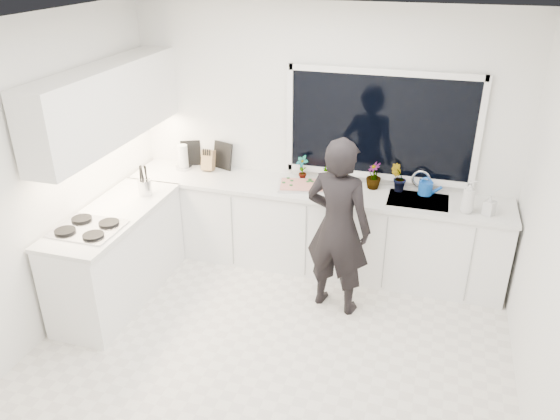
% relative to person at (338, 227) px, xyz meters
% --- Properties ---
extents(floor, '(4.00, 3.50, 0.02)m').
position_rel_person_xyz_m(floor, '(-0.39, -0.78, -0.87)').
color(floor, beige).
rests_on(floor, ground).
extents(wall_back, '(4.00, 0.02, 2.70)m').
position_rel_person_xyz_m(wall_back, '(-0.39, 0.98, 0.49)').
color(wall_back, white).
rests_on(wall_back, ground).
extents(wall_left, '(0.02, 3.50, 2.70)m').
position_rel_person_xyz_m(wall_left, '(-2.40, -0.78, 0.49)').
color(wall_left, white).
rests_on(wall_left, ground).
extents(wall_right, '(0.02, 3.50, 2.70)m').
position_rel_person_xyz_m(wall_right, '(1.62, -0.78, 0.49)').
color(wall_right, white).
rests_on(wall_right, ground).
extents(ceiling, '(4.00, 3.50, 0.02)m').
position_rel_person_xyz_m(ceiling, '(-0.39, -0.78, 1.85)').
color(ceiling, white).
rests_on(ceiling, wall_back).
extents(window, '(1.80, 0.02, 1.00)m').
position_rel_person_xyz_m(window, '(0.21, 0.94, 0.69)').
color(window, black).
rests_on(window, wall_back).
extents(base_cabinets_back, '(3.92, 0.58, 0.88)m').
position_rel_person_xyz_m(base_cabinets_back, '(-0.39, 0.67, -0.42)').
color(base_cabinets_back, white).
rests_on(base_cabinets_back, floor).
extents(base_cabinets_left, '(0.58, 1.60, 0.88)m').
position_rel_person_xyz_m(base_cabinets_left, '(-2.06, -0.43, -0.42)').
color(base_cabinets_left, white).
rests_on(base_cabinets_left, floor).
extents(countertop_back, '(3.94, 0.62, 0.04)m').
position_rel_person_xyz_m(countertop_back, '(-0.39, 0.66, 0.04)').
color(countertop_back, silver).
rests_on(countertop_back, base_cabinets_back).
extents(countertop_left, '(0.62, 1.60, 0.04)m').
position_rel_person_xyz_m(countertop_left, '(-2.06, -0.43, 0.04)').
color(countertop_left, silver).
rests_on(countertop_left, base_cabinets_left).
extents(upper_cabinets, '(0.34, 2.10, 0.70)m').
position_rel_person_xyz_m(upper_cabinets, '(-2.18, -0.08, 0.99)').
color(upper_cabinets, white).
rests_on(upper_cabinets, wall_left).
extents(sink, '(0.58, 0.42, 0.14)m').
position_rel_person_xyz_m(sink, '(0.66, 0.67, 0.01)').
color(sink, silver).
rests_on(sink, countertop_back).
extents(faucet, '(0.03, 0.03, 0.22)m').
position_rel_person_xyz_m(faucet, '(0.66, 0.87, 0.17)').
color(faucet, silver).
rests_on(faucet, countertop_back).
extents(stovetop, '(0.56, 0.48, 0.03)m').
position_rel_person_xyz_m(stovetop, '(-2.08, -0.78, 0.08)').
color(stovetop, black).
rests_on(stovetop, countertop_left).
extents(person, '(0.70, 0.54, 1.71)m').
position_rel_person_xyz_m(person, '(0.00, 0.00, 0.00)').
color(person, black).
rests_on(person, floor).
extents(pizza_tray, '(0.54, 0.44, 0.03)m').
position_rel_person_xyz_m(pizza_tray, '(-0.51, 0.64, 0.08)').
color(pizza_tray, silver).
rests_on(pizza_tray, countertop_back).
extents(pizza, '(0.49, 0.39, 0.01)m').
position_rel_person_xyz_m(pizza, '(-0.51, 0.64, 0.10)').
color(pizza, red).
rests_on(pizza, pizza_tray).
extents(watering_can, '(0.16, 0.16, 0.13)m').
position_rel_person_xyz_m(watering_can, '(0.72, 0.83, 0.13)').
color(watering_can, '#124AAC').
rests_on(watering_can, countertop_back).
extents(paper_towel_roll, '(0.14, 0.14, 0.26)m').
position_rel_person_xyz_m(paper_towel_roll, '(-1.89, 0.77, 0.19)').
color(paper_towel_roll, silver).
rests_on(paper_towel_roll, countertop_back).
extents(knife_block, '(0.13, 0.10, 0.22)m').
position_rel_person_xyz_m(knife_block, '(-1.61, 0.81, 0.17)').
color(knife_block, '#A2734B').
rests_on(knife_block, countertop_back).
extents(utensil_crock, '(0.15, 0.15, 0.16)m').
position_rel_person_xyz_m(utensil_crock, '(-1.95, 0.02, 0.14)').
color(utensil_crock, '#B4B4B8').
rests_on(utensil_crock, countertop_left).
extents(picture_frame_large, '(0.21, 0.11, 0.28)m').
position_rel_person_xyz_m(picture_frame_large, '(-1.86, 0.91, 0.20)').
color(picture_frame_large, black).
rests_on(picture_frame_large, countertop_back).
extents(picture_frame_small, '(0.24, 0.10, 0.30)m').
position_rel_person_xyz_m(picture_frame_small, '(-1.48, 0.91, 0.21)').
color(picture_frame_small, black).
rests_on(picture_frame_small, countertop_back).
extents(herb_plants, '(1.17, 0.30, 0.28)m').
position_rel_person_xyz_m(herb_plants, '(-0.04, 0.83, 0.20)').
color(herb_plants, '#26662D').
rests_on(herb_plants, countertop_back).
extents(soap_bottles, '(0.33, 0.15, 0.32)m').
position_rel_person_xyz_m(soap_bottles, '(1.16, 0.52, 0.21)').
color(soap_bottles, '#D8BF66').
rests_on(soap_bottles, countertop_back).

